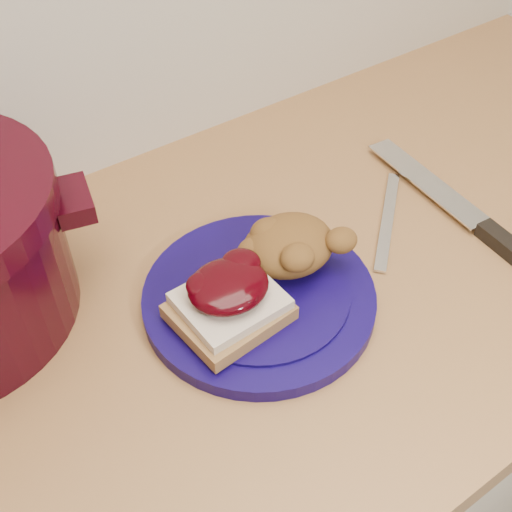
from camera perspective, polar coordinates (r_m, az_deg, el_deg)
base_cabinet at (r=1.11m, az=-0.43°, el=-19.69°), size 4.00×0.60×0.86m
plate at (r=0.70m, az=0.27°, el=-3.71°), size 0.26×0.26×0.02m
sandwich at (r=0.65m, az=-2.42°, el=-3.90°), size 0.12×0.10×0.05m
stuffing_mound at (r=0.70m, az=2.98°, el=0.98°), size 0.10×0.09×0.05m
chef_knife at (r=0.82m, az=20.25°, el=1.84°), size 0.05×0.32×0.02m
butter_knife at (r=0.81m, az=11.61°, el=3.22°), size 0.15×0.13×0.00m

